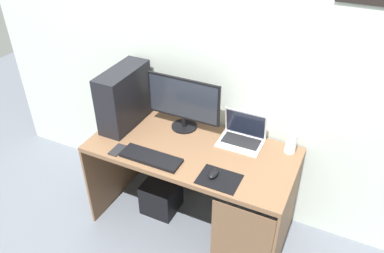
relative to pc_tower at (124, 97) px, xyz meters
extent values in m
plane|color=slate|center=(0.59, -0.08, -0.96)|extent=(8.00, 8.00, 0.00)
cube|color=beige|center=(0.59, 0.30, 0.34)|extent=(4.00, 0.04, 2.60)
cube|color=brown|center=(0.59, -0.08, -0.24)|extent=(1.44, 0.68, 0.03)
cube|color=brown|center=(-0.12, -0.08, -0.61)|extent=(0.02, 0.68, 0.71)
cube|color=brown|center=(1.30, -0.08, -0.61)|extent=(0.02, 0.68, 0.71)
cube|color=brown|center=(1.09, -0.41, -0.57)|extent=(0.40, 0.01, 0.56)
cube|color=black|center=(0.00, 0.00, 0.00)|extent=(0.18, 0.47, 0.44)
cylinder|color=black|center=(0.43, 0.13, -0.21)|extent=(0.19, 0.19, 0.01)
cylinder|color=black|center=(0.43, 0.13, -0.17)|extent=(0.04, 0.04, 0.07)
cube|color=black|center=(0.43, 0.12, 0.03)|extent=(0.56, 0.02, 0.32)
cube|color=#232833|center=(0.43, 0.11, 0.03)|extent=(0.53, 0.00, 0.29)
cube|color=silver|center=(0.87, 0.11, -0.21)|extent=(0.30, 0.22, 0.01)
cube|color=black|center=(0.87, 0.13, -0.21)|extent=(0.26, 0.14, 0.00)
cube|color=silver|center=(0.87, 0.20, -0.10)|extent=(0.30, 0.04, 0.21)
cube|color=black|center=(0.87, 0.19, -0.10)|extent=(0.28, 0.04, 0.19)
cylinder|color=white|center=(1.21, 0.17, -0.14)|extent=(0.08, 0.08, 0.15)
cube|color=black|center=(0.40, -0.31, -0.21)|extent=(0.42, 0.14, 0.02)
cube|color=black|center=(0.88, -0.30, -0.22)|extent=(0.26, 0.20, 0.00)
ellipsoid|color=black|center=(0.84, -0.29, -0.20)|extent=(0.06, 0.10, 0.03)
cube|color=#232326|center=(0.14, -0.33, -0.21)|extent=(0.07, 0.13, 0.01)
cube|color=black|center=(0.30, -0.05, -0.83)|extent=(0.27, 0.27, 0.27)
camera|label=1|loc=(1.49, -1.96, 1.37)|focal=35.29mm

